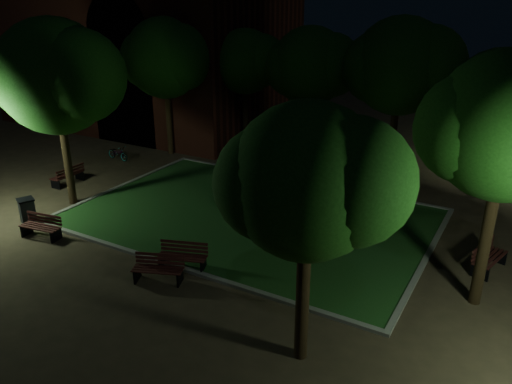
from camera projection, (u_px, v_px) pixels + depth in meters
ground at (225, 235)px, 20.44m from camera, size 80.00×80.00×0.00m
lawn at (250, 217)px, 22.03m from camera, size 15.00×10.00×0.08m
lawn_kerb at (250, 216)px, 22.03m from camera, size 15.40×10.40×0.12m
monument at (250, 197)px, 21.70m from camera, size 1.40×1.40×3.20m
building_main at (144, 21)px, 36.17m from camera, size 20.00×12.00×15.00m
tree_west at (57, 77)px, 21.38m from camera, size 6.16×5.03×8.40m
tree_north_wl at (246, 62)px, 29.38m from camera, size 4.69×3.83×7.41m
tree_north_er at (402, 66)px, 24.19m from camera, size 5.86×4.78×8.33m
tree_ne at (501, 100)px, 22.60m from camera, size 5.66×4.62×7.05m
tree_east at (511, 127)px, 13.80m from camera, size 5.28×4.31×7.92m
tree_se at (310, 182)px, 11.69m from camera, size 4.73×3.86×7.01m
tree_nw at (166, 58)px, 28.80m from camera, size 5.71×4.67×8.08m
tree_far_north at (312, 66)px, 27.87m from camera, size 5.42×4.42×7.65m
lamppost_nw at (153, 95)px, 33.19m from camera, size 1.18×0.28×4.20m
bench_near_left at (183, 257)px, 17.81m from camera, size 1.86×1.16×0.97m
bench_near_right at (159, 269)px, 17.01m from camera, size 1.83×1.21×0.95m
bench_west_near at (42, 227)px, 20.11m from camera, size 1.79×0.85×0.94m
bench_left_side at (68, 176)px, 25.71m from camera, size 0.66×1.80×0.98m
bench_right_side at (488, 258)px, 17.70m from camera, size 1.08×1.93×1.00m
bench_far_side at (382, 185)px, 24.65m from camera, size 1.64×0.60×0.90m
trash_bin at (27, 211)px, 21.35m from camera, size 0.85×0.85×1.10m
bicycle at (118, 153)px, 29.57m from camera, size 1.68×0.71×0.86m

